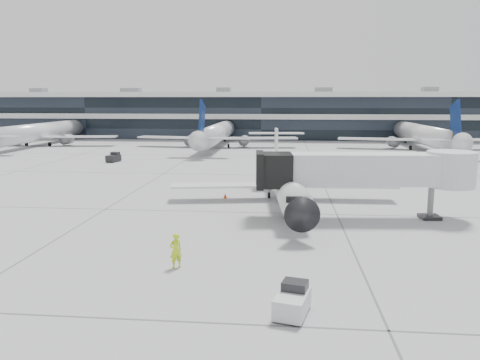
# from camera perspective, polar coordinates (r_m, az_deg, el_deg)

# --- Properties ---
(ground) EXTENTS (220.00, 220.00, 0.00)m
(ground) POSITION_cam_1_polar(r_m,az_deg,el_deg) (40.13, -2.65, -3.90)
(ground) COLOR gray
(ground) RESTS_ON ground
(terminal) EXTENTS (170.00, 22.00, 10.00)m
(terminal) POSITION_cam_1_polar(r_m,az_deg,el_deg) (120.80, 2.85, 7.68)
(terminal) COLOR black
(terminal) RESTS_ON ground
(bg_jet_left) EXTENTS (32.00, 40.00, 9.60)m
(bg_jet_left) POSITION_cam_1_polar(r_m,az_deg,el_deg) (106.79, -22.87, 3.95)
(bg_jet_left) COLOR silver
(bg_jet_left) RESTS_ON ground
(bg_jet_center) EXTENTS (32.00, 40.00, 9.60)m
(bg_jet_center) POSITION_cam_1_polar(r_m,az_deg,el_deg) (95.04, -2.76, 4.07)
(bg_jet_center) COLOR silver
(bg_jet_center) RESTS_ON ground
(bg_jet_right) EXTENTS (32.00, 40.00, 9.60)m
(bg_jet_right) POSITION_cam_1_polar(r_m,az_deg,el_deg) (97.72, 21.19, 3.58)
(bg_jet_right) COLOR silver
(bg_jet_right) RESTS_ON ground
(regional_jet) EXTENTS (21.41, 26.75, 6.17)m
(regional_jet) POSITION_cam_1_polar(r_m,az_deg,el_deg) (44.46, 5.37, 0.19)
(regional_jet) COLOR white
(regional_jet) RESTS_ON ground
(jet_bridge) EXTENTS (17.01, 4.50, 5.46)m
(jet_bridge) POSITION_cam_1_polar(r_m,az_deg,el_deg) (38.67, 16.00, 1.21)
(jet_bridge) COLOR silver
(jet_bridge) RESTS_ON ground
(ramp_worker) EXTENTS (0.89, 0.85, 2.04)m
(ramp_worker) POSITION_cam_1_polar(r_m,az_deg,el_deg) (27.14, -7.83, -8.51)
(ramp_worker) COLOR #BFEB18
(ramp_worker) RESTS_ON ground
(baggage_tug) EXTENTS (1.80, 2.46, 1.41)m
(baggage_tug) POSITION_cam_1_polar(r_m,az_deg,el_deg) (21.68, 6.43, -14.45)
(baggage_tug) COLOR silver
(baggage_tug) RESTS_ON ground
(traffic_cone) EXTENTS (0.46, 0.46, 0.53)m
(traffic_cone) POSITION_cam_1_polar(r_m,az_deg,el_deg) (45.53, -1.82, -1.92)
(traffic_cone) COLOR #E43F0C
(traffic_cone) RESTS_ON ground
(far_tug) EXTENTS (1.87, 2.58, 1.48)m
(far_tug) POSITION_cam_1_polar(r_m,az_deg,el_deg) (74.45, -15.14, 2.66)
(far_tug) COLOR black
(far_tug) RESTS_ON ground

